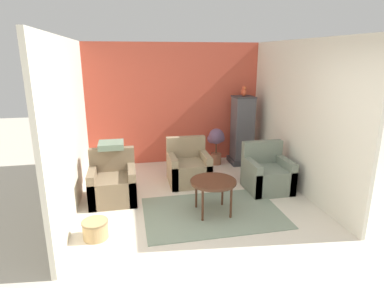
{
  "coord_description": "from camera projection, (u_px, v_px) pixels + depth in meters",
  "views": [
    {
      "loc": [
        -1.04,
        -3.16,
        2.35
      ],
      "look_at": [
        0.0,
        1.86,
        0.91
      ],
      "focal_mm": 30.0,
      "sensor_mm": 36.0,
      "label": 1
    }
  ],
  "objects": [
    {
      "name": "wicker_basket",
      "position": [
        95.0,
        229.0,
        4.21
      ],
      "size": [
        0.34,
        0.34,
        0.25
      ],
      "color": "tan",
      "rests_on": "ground_plane"
    },
    {
      "name": "coffee_table",
      "position": [
        213.0,
        184.0,
        4.79
      ],
      "size": [
        0.69,
        0.69,
        0.53
      ],
      "color": "#472819",
      "rests_on": "ground_plane"
    },
    {
      "name": "wall_left",
      "position": [
        69.0,
        126.0,
        4.85
      ],
      "size": [
        0.06,
        3.72,
        2.59
      ],
      "color": "beige",
      "rests_on": "ground_plane"
    },
    {
      "name": "armchair_middle",
      "position": [
        188.0,
        168.0,
        6.02
      ],
      "size": [
        0.74,
        0.73,
        0.83
      ],
      "color": "#8E7A5B",
      "rests_on": "ground_plane"
    },
    {
      "name": "birdcage",
      "position": [
        242.0,
        132.0,
        7.0
      ],
      "size": [
        0.52,
        0.52,
        1.49
      ],
      "color": "#353539",
      "rests_on": "ground_plane"
    },
    {
      "name": "armchair_left",
      "position": [
        113.0,
        184.0,
        5.28
      ],
      "size": [
        0.74,
        0.73,
        0.83
      ],
      "color": "#7A664C",
      "rests_on": "ground_plane"
    },
    {
      "name": "armchair_right",
      "position": [
        267.0,
        175.0,
        5.7
      ],
      "size": [
        0.74,
        0.73,
        0.83
      ],
      "color": "slate",
      "rests_on": "ground_plane"
    },
    {
      "name": "potted_plant",
      "position": [
        216.0,
        141.0,
        6.97
      ],
      "size": [
        0.37,
        0.34,
        0.8
      ],
      "color": "brown",
      "rests_on": "ground_plane"
    },
    {
      "name": "wall_back_accent",
      "position": [
        174.0,
        104.0,
        7.0
      ],
      "size": [
        3.86,
        0.06,
        2.59
      ],
      "color": "#C64C38",
      "rests_on": "ground_plane"
    },
    {
      "name": "parrot",
      "position": [
        244.0,
        91.0,
        6.77
      ],
      "size": [
        0.11,
        0.19,
        0.23
      ],
      "color": "#D14C2D",
      "rests_on": "birdcage"
    },
    {
      "name": "area_rug",
      "position": [
        213.0,
        212.0,
        4.92
      ],
      "size": [
        2.09,
        1.41,
        0.01
      ],
      "color": "gray",
      "rests_on": "ground_plane"
    },
    {
      "name": "throw_pillow",
      "position": [
        111.0,
        145.0,
        5.37
      ],
      "size": [
        0.41,
        0.41,
        0.1
      ],
      "color": "slate",
      "rests_on": "armchair_left"
    },
    {
      "name": "wall_right",
      "position": [
        298.0,
        117.0,
        5.59
      ],
      "size": [
        0.06,
        3.72,
        2.59
      ],
      "color": "beige",
      "rests_on": "ground_plane"
    },
    {
      "name": "ground_plane",
      "position": [
        224.0,
        258.0,
        3.82
      ],
      "size": [
        20.0,
        20.0,
        0.0
      ],
      "primitive_type": "plane",
      "color": "beige",
      "rests_on": "ground"
    }
  ]
}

